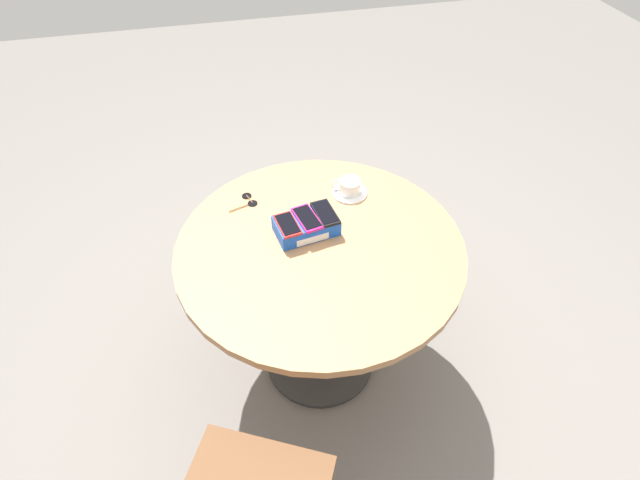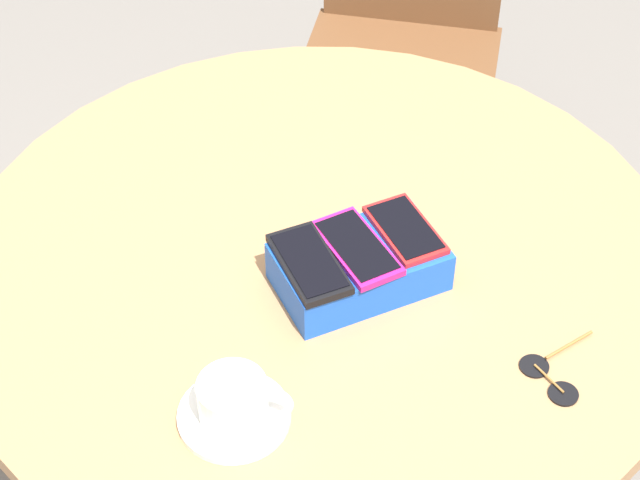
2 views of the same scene
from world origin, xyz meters
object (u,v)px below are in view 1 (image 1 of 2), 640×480
(phone_magenta, at_px, (307,218))
(coffee_cup, at_px, (349,186))
(phone_red, at_px, (288,225))
(sunglasses, at_px, (248,201))
(round_table, at_px, (320,269))
(phone_black, at_px, (325,213))
(saucer, at_px, (350,193))
(phone_box, at_px, (306,226))

(phone_magenta, distance_m, coffee_cup, 0.26)
(phone_red, distance_m, sunglasses, 0.26)
(round_table, distance_m, phone_magenta, 0.20)
(phone_black, height_order, saucer, phone_black)
(coffee_cup, bearing_deg, phone_magenta, -139.29)
(phone_box, height_order, phone_red, phone_red)
(phone_magenta, xyz_separation_m, phone_black, (0.07, 0.01, 0.00))
(phone_red, bearing_deg, phone_box, 13.50)
(phone_red, bearing_deg, phone_magenta, 12.51)
(round_table, height_order, saucer, saucer)
(phone_red, bearing_deg, phone_black, 11.08)
(phone_black, relative_size, coffee_cup, 1.30)
(round_table, bearing_deg, coffee_cup, 54.82)
(phone_box, xyz_separation_m, sunglasses, (-0.18, 0.21, -0.03))
(phone_black, bearing_deg, round_table, -114.76)
(phone_red, distance_m, phone_black, 0.14)
(round_table, relative_size, phone_magenta, 6.81)
(round_table, xyz_separation_m, coffee_cup, (0.17, 0.24, 0.16))
(phone_box, bearing_deg, sunglasses, 129.29)
(saucer, height_order, sunglasses, saucer)
(round_table, height_order, phone_red, phone_red)
(saucer, bearing_deg, phone_black, -130.44)
(phone_magenta, xyz_separation_m, sunglasses, (-0.18, 0.21, -0.06))
(phone_red, distance_m, saucer, 0.33)
(phone_magenta, height_order, sunglasses, phone_magenta)
(round_table, height_order, phone_black, phone_black)
(sunglasses, bearing_deg, saucer, -6.77)
(phone_magenta, distance_m, phone_black, 0.07)
(round_table, distance_m, saucer, 0.32)
(round_table, xyz_separation_m, phone_black, (0.04, 0.08, 0.19))
(round_table, xyz_separation_m, sunglasses, (-0.21, 0.28, 0.13))
(phone_black, height_order, coffee_cup, phone_black)
(phone_magenta, xyz_separation_m, saucer, (0.20, 0.17, -0.06))
(phone_box, bearing_deg, phone_red, -166.50)
(phone_box, xyz_separation_m, coffee_cup, (0.20, 0.17, 0.01))
(phone_box, relative_size, phone_magenta, 1.57)
(phone_black, height_order, sunglasses, phone_black)
(phone_red, relative_size, phone_black, 0.92)
(phone_box, height_order, phone_magenta, phone_magenta)
(phone_box, distance_m, phone_red, 0.08)
(round_table, height_order, coffee_cup, coffee_cup)
(phone_box, distance_m, sunglasses, 0.28)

